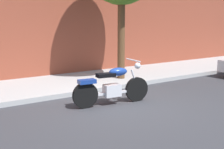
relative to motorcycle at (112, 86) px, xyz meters
The scene contains 3 objects.
ground_plane 0.58m from the motorcycle, 56.40° to the right, with size 60.00×60.00×0.00m, color #38383D.
sidewalk 2.77m from the motorcycle, 86.38° to the left, with size 23.04×2.87×0.14m, color #ADADAD.
motorcycle is the anchor object (origin of this frame).
Camera 1 is at (-4.42, -6.07, 2.23)m, focal length 47.65 mm.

